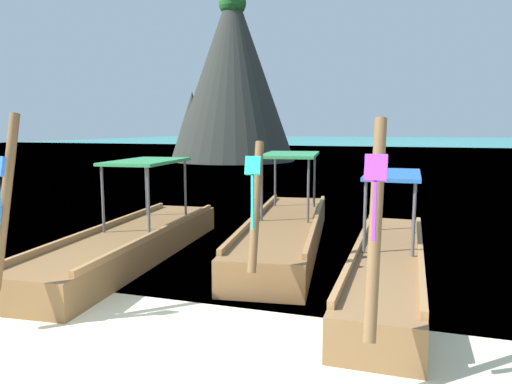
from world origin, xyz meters
TOP-DOWN VIEW (x-y plane):
  - sea_water at (0.00, 62.25)m, footprint 120.00×120.00m
  - longtail_boat_blue_ribbon at (-2.39, 3.98)m, footprint 1.78×6.47m
  - longtail_boat_turquoise_ribbon at (0.16, 5.73)m, footprint 2.17×7.01m
  - longtail_boat_violet_ribbon at (2.29, 3.92)m, footprint 1.06×6.37m
  - karst_rock at (-10.22, 29.97)m, footprint 9.95×9.08m

SIDE VIEW (x-z plane):
  - sea_water at x=0.00m, z-range 0.00..0.00m
  - longtail_boat_blue_ribbon at x=-2.39m, z-range -1.00..1.65m
  - longtail_boat_violet_ribbon at x=2.29m, z-range -0.96..1.61m
  - longtail_boat_turquoise_ribbon at x=0.16m, z-range -0.80..1.49m
  - karst_rock at x=-10.22m, z-range -0.16..12.57m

